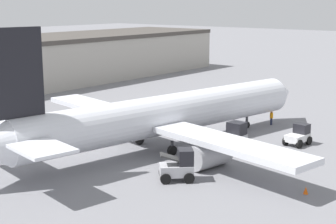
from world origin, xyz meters
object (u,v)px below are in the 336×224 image
airplane (160,116)px  safety_cone_near (306,190)px  belt_loader_truck (179,166)px  ground_crew_worker (271,117)px  pushback_tug (233,137)px  baggage_tug (299,135)px

airplane → safety_cone_near: (-2.42, -15.56, -2.83)m
airplane → belt_loader_truck: size_ratio=12.20×
ground_crew_worker → airplane: bearing=-144.4°
belt_loader_truck → pushback_tug: belt_loader_truck is taller
ground_crew_worker → pushback_tug: pushback_tug is taller
baggage_tug → airplane: bearing=140.8°
ground_crew_worker → belt_loader_truck: belt_loader_truck is taller
belt_loader_truck → pushback_tug: 10.43m
ground_crew_worker → baggage_tug: (-5.64, -5.85, 0.05)m
ground_crew_worker → safety_cone_near: (-17.43, -11.85, -0.59)m
belt_loader_truck → airplane: bearing=95.2°
airplane → belt_loader_truck: 9.11m
baggage_tug → pushback_tug: size_ratio=0.86×
baggage_tug → pushback_tug: 6.54m
belt_loader_truck → pushback_tug: size_ratio=0.99×
airplane → ground_crew_worker: size_ratio=23.60×
ground_crew_worker → safety_cone_near: ground_crew_worker is taller
airplane → safety_cone_near: airplane is taller
baggage_tug → safety_cone_near: 13.25m
baggage_tug → ground_crew_worker: bearing=52.4°
airplane → pushback_tug: airplane is taller
baggage_tug → belt_loader_truck: size_ratio=0.87×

